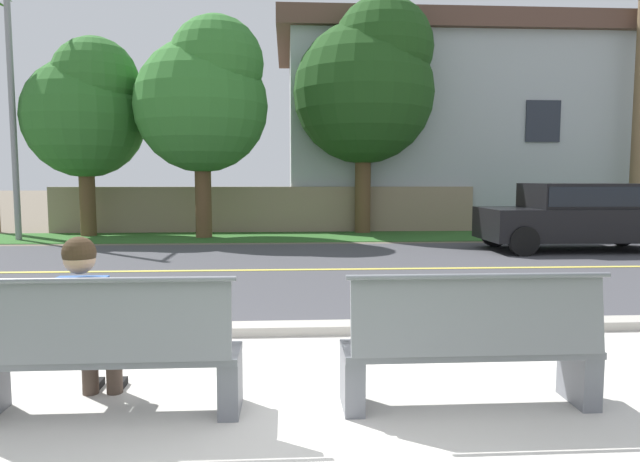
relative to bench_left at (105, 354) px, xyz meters
The scene contains 16 objects.
ground_plane 7.80m from the bench_left, 80.67° to the left, with size 140.00×140.00×0.00m, color #665B4C.
sidewalk_pavement 1.34m from the bench_left, ahead, with size 44.00×3.60×0.01m, color beige.
curb_edge 2.42m from the bench_left, 58.16° to the left, with size 44.00×0.30×0.11m, color #ADA89E.
street_asphalt 6.33m from the bench_left, 78.47° to the left, with size 52.00×8.00×0.01m, color #424247.
road_centre_line 6.33m from the bench_left, 78.47° to the left, with size 48.00×0.14×0.01m, color #E0CC4C.
far_verge_grass 12.04m from the bench_left, 83.98° to the left, with size 48.00×2.80×0.02m, color #2D6026.
bench_left is the anchor object (origin of this frame).
bench_right 2.52m from the bench_left, ahead, with size 1.80×0.48×1.01m.
seated_person_blue 0.33m from the bench_left, 135.77° to the left, with size 0.52×0.68×1.25m.
car_black_near 11.65m from the bench_left, 47.50° to the left, with size 4.30×1.86×1.54m.
streetlamp 13.78m from the bench_left, 116.91° to the left, with size 0.24×2.10×7.98m.
shade_tree_far_left 13.62m from the bench_left, 109.23° to the left, with size 3.36×3.36×5.54m.
shade_tree_left 12.41m from the bench_left, 94.71° to the left, with size 3.63×3.63×6.00m.
shade_tree_centre 14.11m from the bench_left, 74.26° to the left, with size 4.19×4.19×6.92m.
garden_wall 13.60m from the bench_left, 87.66° to the left, with size 13.00×0.36×1.40m, color gray.
house_across_street 18.38m from the bench_left, 67.85° to the left, with size 11.81×6.91×6.87m.
Camera 1 is at (-0.03, -3.44, 1.64)m, focal length 31.31 mm.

